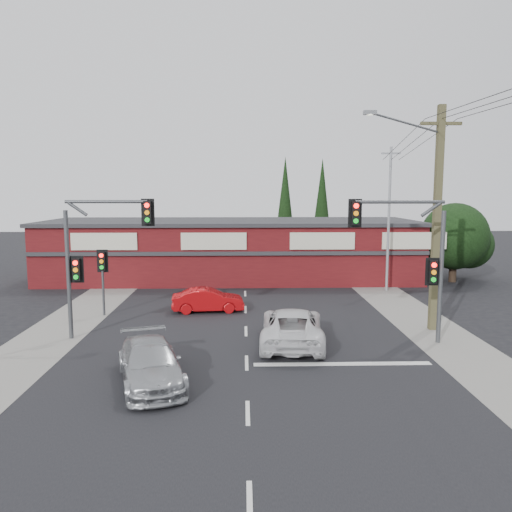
{
  "coord_description": "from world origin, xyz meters",
  "views": [
    {
      "loc": [
        -0.11,
        -18.97,
        6.27
      ],
      "look_at": [
        0.46,
        3.0,
        3.42
      ],
      "focal_mm": 35.0,
      "sensor_mm": 36.0,
      "label": 1
    }
  ],
  "objects_px": {
    "red_sedan": "(208,300)",
    "utility_pole": "(434,211)",
    "white_suv": "(292,326)",
    "silver_suv": "(150,363)",
    "shop_building": "(231,249)"
  },
  "relations": [
    {
      "from": "white_suv",
      "to": "silver_suv",
      "type": "xyz_separation_m",
      "value": [
        -5.07,
        -4.17,
        -0.07
      ]
    },
    {
      "from": "shop_building",
      "to": "utility_pole",
      "type": "distance_m",
      "value": 17.15
    },
    {
      "from": "utility_pole",
      "to": "shop_building",
      "type": "bearing_deg",
      "value": 123.76
    },
    {
      "from": "red_sedan",
      "to": "utility_pole",
      "type": "distance_m",
      "value": 11.98
    },
    {
      "from": "white_suv",
      "to": "red_sedan",
      "type": "xyz_separation_m",
      "value": [
        -3.87,
        5.68,
        -0.13
      ]
    },
    {
      "from": "shop_building",
      "to": "silver_suv",
      "type": "bearing_deg",
      "value": -96.18
    },
    {
      "from": "utility_pole",
      "to": "white_suv",
      "type": "bearing_deg",
      "value": -163.24
    },
    {
      "from": "silver_suv",
      "to": "shop_building",
      "type": "distance_m",
      "value": 20.29
    },
    {
      "from": "shop_building",
      "to": "white_suv",
      "type": "bearing_deg",
      "value": -79.72
    },
    {
      "from": "white_suv",
      "to": "red_sedan",
      "type": "distance_m",
      "value": 6.87
    },
    {
      "from": "white_suv",
      "to": "utility_pole",
      "type": "bearing_deg",
      "value": -158.11
    },
    {
      "from": "white_suv",
      "to": "utility_pole",
      "type": "height_order",
      "value": "utility_pole"
    },
    {
      "from": "white_suv",
      "to": "shop_building",
      "type": "distance_m",
      "value": 16.27
    },
    {
      "from": "red_sedan",
      "to": "shop_building",
      "type": "xyz_separation_m",
      "value": [
        0.97,
        10.26,
        1.52
      ]
    },
    {
      "from": "white_suv",
      "to": "utility_pole",
      "type": "distance_m",
      "value": 8.2
    }
  ]
}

